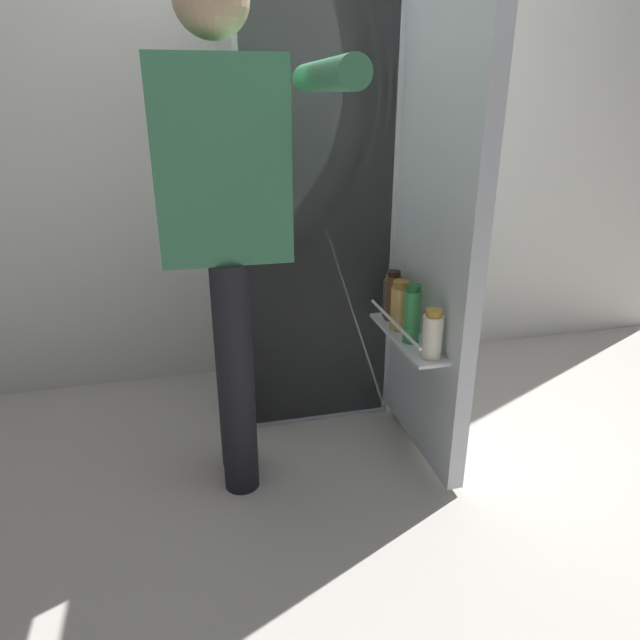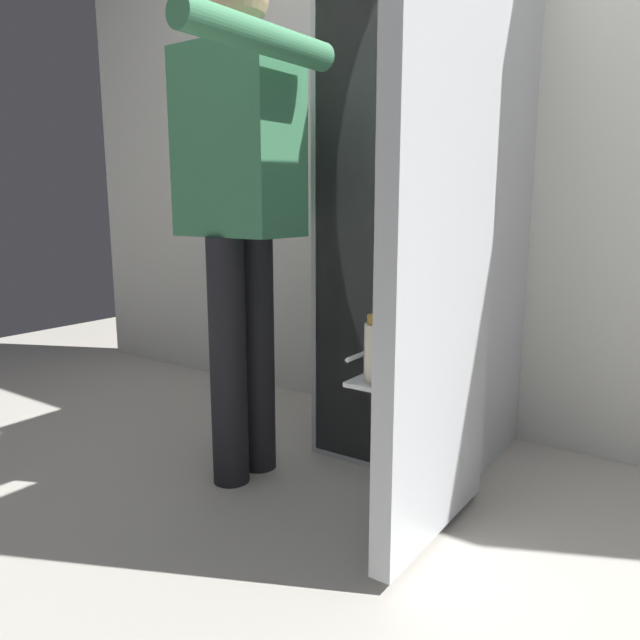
{
  "view_description": "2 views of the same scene",
  "coord_description": "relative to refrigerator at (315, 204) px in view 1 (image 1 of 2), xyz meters",
  "views": [
    {
      "loc": [
        -0.51,
        -1.77,
        1.29
      ],
      "look_at": [
        -0.08,
        -0.04,
        0.58
      ],
      "focal_mm": 31.78,
      "sensor_mm": 36.0,
      "label": 1
    },
    {
      "loc": [
        0.96,
        -1.5,
        0.93
      ],
      "look_at": [
        -0.09,
        0.01,
        0.57
      ],
      "focal_mm": 34.24,
      "sensor_mm": 36.0,
      "label": 2
    }
  ],
  "objects": [
    {
      "name": "ground_plane",
      "position": [
        -0.03,
        -0.47,
        -0.88
      ],
      "size": [
        6.41,
        6.41,
        0.0
      ],
      "primitive_type": "plane",
      "color": "#B7B2A8"
    },
    {
      "name": "kitchen_wall",
      "position": [
        -0.03,
        0.39,
        0.39
      ],
      "size": [
        4.4,
        0.1,
        2.53
      ],
      "primitive_type": "cube",
      "color": "silver",
      "rests_on": "ground_plane"
    },
    {
      "name": "refrigerator",
      "position": [
        0.0,
        0.0,
        0.0
      ],
      "size": [
        0.65,
        1.16,
        1.75
      ],
      "color": "silver",
      "rests_on": "ground_plane"
    },
    {
      "name": "person",
      "position": [
        -0.4,
        -0.51,
        0.1
      ],
      "size": [
        0.51,
        0.71,
        1.64
      ],
      "color": "black",
      "rests_on": "ground_plane"
    }
  ]
}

